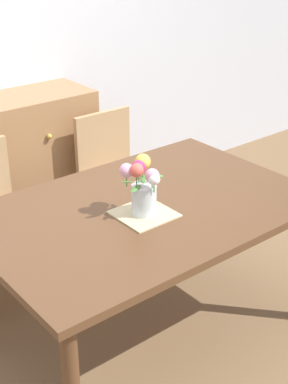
{
  "coord_description": "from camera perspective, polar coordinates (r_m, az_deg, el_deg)",
  "views": [
    {
      "loc": [
        -1.54,
        -1.9,
        2.04
      ],
      "look_at": [
        -0.06,
        -0.07,
        0.88
      ],
      "focal_mm": 52.76,
      "sensor_mm": 36.0,
      "label": 1
    }
  ],
  "objects": [
    {
      "name": "ground_plane",
      "position": [
        3.19,
        0.05,
        -13.66
      ],
      "size": [
        12.0,
        12.0,
        0.0
      ],
      "primitive_type": "plane",
      "color": "brown"
    },
    {
      "name": "dining_table",
      "position": [
        2.8,
        0.06,
        -2.92
      ],
      "size": [
        1.64,
        1.09,
        0.76
      ],
      "color": "brown",
      "rests_on": "ground_plane"
    },
    {
      "name": "flower_vase",
      "position": [
        2.62,
        -0.15,
        0.65
      ],
      "size": [
        0.24,
        0.19,
        0.28
      ],
      "color": "silver",
      "rests_on": "placemat"
    },
    {
      "name": "chair_right",
      "position": [
        3.75,
        -3.12,
        2.17
      ],
      "size": [
        0.42,
        0.42,
        0.9
      ],
      "rotation": [
        0.0,
        0.0,
        3.14
      ],
      "color": "tan",
      "rests_on": "ground_plane"
    },
    {
      "name": "placemat",
      "position": [
        2.68,
        0.0,
        -2.23
      ],
      "size": [
        0.26,
        0.26,
        0.01
      ],
      "primitive_type": "cube",
      "color": "#CCB789",
      "rests_on": "dining_table"
    }
  ]
}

